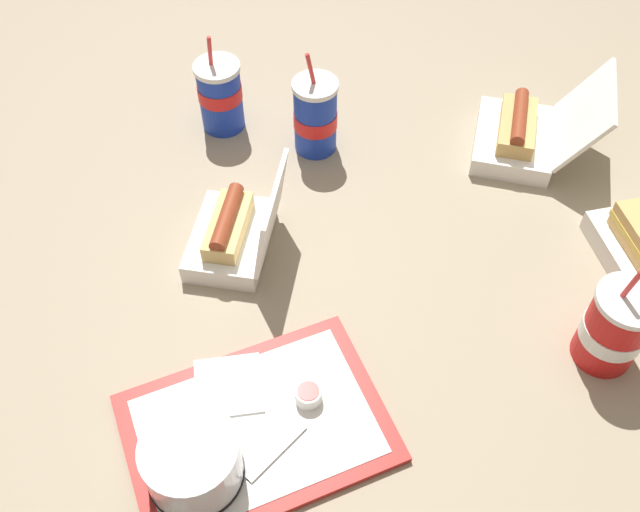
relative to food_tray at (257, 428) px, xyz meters
The scene contains 11 objects.
ground_plane 0.35m from the food_tray, 134.54° to the right, with size 3.20×3.20×0.00m, color gray.
food_tray is the anchor object (origin of this frame).
cake_container 0.12m from the food_tray, 14.65° to the left, with size 0.13×0.13×0.09m.
ketchup_cup 0.09m from the food_tray, behind, with size 0.04×0.04×0.02m.
napkin_stack 0.08m from the food_tray, 81.44° to the right, with size 0.10×0.10×0.00m, color white.
plastic_fork 0.05m from the food_tray, 100.77° to the left, with size 0.11×0.01×0.01m, color white.
clamshell_hotdog_corner 0.77m from the food_tray, 156.02° to the right, with size 0.30×0.30×0.17m.
clamshell_hotdog_center 0.35m from the food_tray, 107.86° to the right, with size 0.23×0.24×0.17m.
soda_cup_back 0.61m from the food_tray, 124.69° to the right, with size 0.09×0.09×0.21m.
soda_cup_front 0.55m from the food_tray, 166.80° to the left, with size 0.10×0.10×0.21m.
soda_cup_left 0.68m from the food_tray, 108.04° to the right, with size 0.09×0.09×0.21m.
Camera 1 is at (0.37, 0.69, 0.97)m, focal length 40.00 mm.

